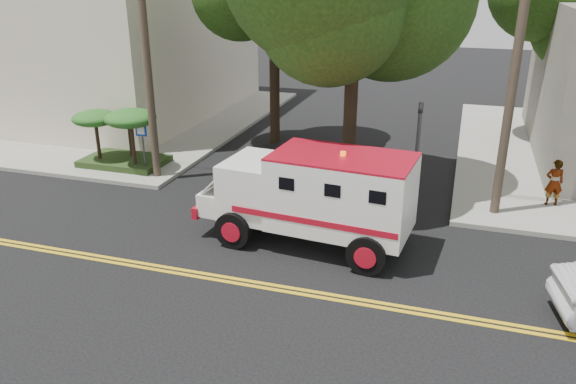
% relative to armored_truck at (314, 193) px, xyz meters
% --- Properties ---
extents(ground, '(100.00, 100.00, 0.00)m').
position_rel_armored_truck_xyz_m(ground, '(-1.36, -2.61, -1.56)').
color(ground, black).
rests_on(ground, ground).
extents(sidewalk_nw, '(17.00, 17.00, 0.15)m').
position_rel_armored_truck_xyz_m(sidewalk_nw, '(-14.86, 10.89, -1.48)').
color(sidewalk_nw, gray).
rests_on(sidewalk_nw, ground).
extents(building_left, '(16.00, 14.00, 10.00)m').
position_rel_armored_truck_xyz_m(building_left, '(-16.86, 12.39, 3.59)').
color(building_left, beige).
rests_on(building_left, sidewalk_nw).
extents(utility_pole_left, '(0.28, 0.28, 9.00)m').
position_rel_armored_truck_xyz_m(utility_pole_left, '(-6.96, 3.39, 2.94)').
color(utility_pole_left, '#382D23').
rests_on(utility_pole_left, ground).
extents(utility_pole_right, '(0.28, 0.28, 9.00)m').
position_rel_armored_truck_xyz_m(utility_pole_right, '(4.94, 3.59, 2.94)').
color(utility_pole_right, '#382D23').
rests_on(utility_pole_right, ground).
extents(tree_left, '(4.48, 4.20, 7.70)m').
position_rel_armored_truck_xyz_m(tree_left, '(-4.04, 9.18, 4.17)').
color(tree_left, black).
rests_on(tree_left, ground).
extents(tree_right, '(4.80, 4.50, 8.20)m').
position_rel_armored_truck_xyz_m(tree_right, '(7.49, 13.17, 4.54)').
color(tree_right, black).
rests_on(tree_right, ground).
extents(traffic_signal, '(0.15, 0.18, 3.60)m').
position_rel_armored_truck_xyz_m(traffic_signal, '(2.44, 2.99, 0.67)').
color(traffic_signal, '#3F3F42').
rests_on(traffic_signal, ground).
extents(accessibility_sign, '(0.45, 0.10, 2.02)m').
position_rel_armored_truck_xyz_m(accessibility_sign, '(-7.56, 3.57, -0.19)').
color(accessibility_sign, '#3F3F42').
rests_on(accessibility_sign, ground).
extents(palm_planter, '(3.52, 2.63, 2.36)m').
position_rel_armored_truck_xyz_m(palm_planter, '(-8.79, 4.02, 0.09)').
color(palm_planter, '#1E3314').
rests_on(palm_planter, sidewalk_nw).
extents(armored_truck, '(6.18, 2.89, 2.73)m').
position_rel_armored_truck_xyz_m(armored_truck, '(0.00, 0.00, 0.00)').
color(armored_truck, white).
rests_on(armored_truck, ground).
extents(pedestrian_a, '(0.61, 0.45, 1.54)m').
position_rel_armored_truck_xyz_m(pedestrian_a, '(6.70, 4.76, -0.63)').
color(pedestrian_a, gray).
rests_on(pedestrian_a, sidewalk_ne).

